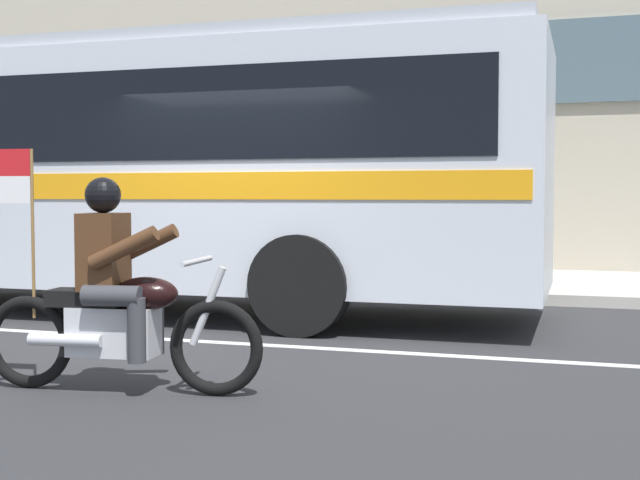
% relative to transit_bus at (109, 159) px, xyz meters
% --- Properties ---
extents(ground_plane, '(60.00, 60.00, 0.00)m').
position_rel_transit_bus_xyz_m(ground_plane, '(2.22, -1.19, -1.88)').
color(ground_plane, '#2B2B2D').
extents(sidewalk_curb, '(28.00, 3.80, 0.15)m').
position_rel_transit_bus_xyz_m(sidewalk_curb, '(2.22, 3.91, -1.81)').
color(sidewalk_curb, '#B7B2A8').
rests_on(sidewalk_curb, ground_plane).
extents(lane_center_stripe, '(26.60, 0.14, 0.01)m').
position_rel_transit_bus_xyz_m(lane_center_stripe, '(2.22, -1.79, -1.88)').
color(lane_center_stripe, silver).
rests_on(lane_center_stripe, ground_plane).
extents(transit_bus, '(10.65, 2.70, 3.22)m').
position_rel_transit_bus_xyz_m(transit_bus, '(0.00, 0.00, 0.00)').
color(transit_bus, silver).
rests_on(transit_bus, ground_plane).
extents(motorcycle_with_rider, '(2.18, 0.69, 1.78)m').
position_rel_transit_bus_xyz_m(motorcycle_with_rider, '(2.46, -3.91, -1.22)').
color(motorcycle_with_rider, black).
rests_on(motorcycle_with_rider, ground_plane).
extents(fire_hydrant, '(0.22, 0.30, 0.75)m').
position_rel_transit_bus_xyz_m(fire_hydrant, '(2.12, 2.50, -1.36)').
color(fire_hydrant, '#4C8C3F').
rests_on(fire_hydrant, sidewalk_curb).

